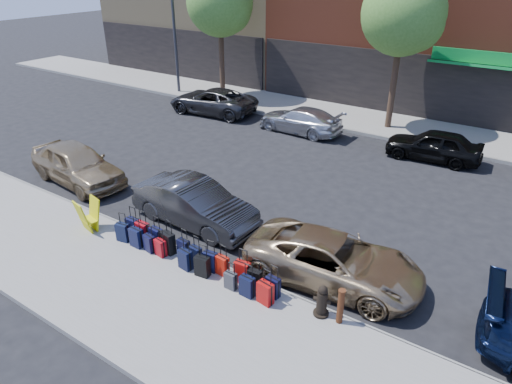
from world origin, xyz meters
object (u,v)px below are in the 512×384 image
Objects in this scene: tree_left at (222,5)px; fire_hydrant at (322,301)px; suitcase_front_5 at (196,255)px; car_far_2 at (434,145)px; display_rack at (88,215)px; car_far_0 at (212,101)px; tree_center at (406,16)px; car_near_0 at (77,164)px; car_near_1 at (195,204)px; streetlight at (176,17)px; bollard at (341,306)px; car_near_2 at (334,260)px; car_far_1 at (300,120)px.

tree_left is 20.35m from fire_hydrant.
car_far_2 is (3.39, 11.56, 0.25)m from suitcase_front_5.
car_far_0 is (-4.71, 12.02, 0.03)m from display_rack.
car_near_0 is (-7.98, -12.59, -4.65)m from tree_center.
car_near_1 is (-2.22, -12.48, -4.69)m from tree_center.
streetlight is 1.79× the size of car_near_0.
streetlight is 2.04× the size of car_far_2.
tree_left is 15.69m from car_near_1.
bollard is at bearing 15.99° from display_rack.
car_near_2 is 9.95m from car_far_2.
car_far_1 is at bearing -93.80° from car_far_2.
car_far_0 reaches higher than suitcase_front_5.
tree_center reaches higher than display_rack.
display_rack is at bearing -176.06° from bollard.
fire_hydrant is 0.21× the size of car_far_2.
tree_center reaches higher than car_near_2.
tree_center is at bearing 94.17° from suitcase_front_5.
car_far_1 is (-3.67, -2.82, -4.79)m from tree_center.
car_far_0 is (-9.24, -2.77, -4.72)m from tree_center.
bollard is 0.21× the size of car_near_0.
tree_left reaches higher than car_far_0.
car_near_0 reaches higher than bollard.
car_far_2 is (4.99, 9.71, -0.05)m from car_near_1.
tree_left is 16.64m from display_rack.
tree_center is 15.38m from fire_hydrant.
fire_hydrant is 0.48m from bollard.
tree_left is at bearing 124.01° from display_rack.
suitcase_front_5 is 11.91m from car_far_1.
streetlight is 9.24× the size of suitcase_front_5.
bollard is at bearing -155.06° from car_near_2.
display_rack is 0.21× the size of car_far_0.
tree_left is at bearing -106.01° from car_far_2.
bollard is 6.14m from car_near_1.
car_far_0 is (1.26, -2.77, -4.72)m from tree_left.
streetlight reaches higher than car_near_0.
car_far_1 is at bearing -142.51° from tree_center.
tree_center is at bearing 104.45° from bollard.
suitcase_front_5 is 0.18× the size of car_near_2.
car_far_0 is (-7.02, 9.71, -0.03)m from car_near_1.
car_far_1 reaches higher than bollard.
car_near_1 reaches higher than bollard.
suitcase_front_5 is (12.82, -13.62, -4.24)m from streetlight.
fire_hydrant is at bearing -170.05° from car_near_2.
display_rack is 14.07m from car_far_2.
tree_center is at bearing 0.00° from tree_left.
tree_center reaches higher than bollard.
tree_left is 18.10m from suitcase_front_5.
car_far_2 is (6.44, 0.05, 0.05)m from car_far_1.
streetlight reaches higher than car_far_0.
car_far_1 is (4.31, 9.78, -0.14)m from car_near_0.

